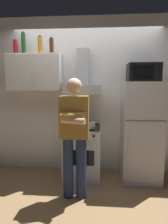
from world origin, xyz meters
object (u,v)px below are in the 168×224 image
Objects in this scene: bottle_rum_dark at (52,46)px; bottle_soda_red at (16,48)px; refrigerator at (141,132)px; person_standing at (74,134)px; stove_oven at (82,152)px; microwave at (143,73)px; bottle_wine_green at (24,44)px; cooking_pot at (90,125)px; upper_cabinet at (35,73)px; range_hood at (83,82)px; bottle_liquor_amber at (40,45)px.

bottle_rum_dark reaches higher than bottle_soda_red.
bottle_soda_red is (-2.09, 0.16, 1.37)m from refrigerator.
refrigerator is 0.98× the size of person_standing.
stove_oven is 0.77m from person_standing.
bottle_wine_green is (-1.92, 0.08, 0.48)m from microwave.
cooking_pot is 1.72m from bottle_wine_green.
bottle_rum_dark is at bearing -0.74° from upper_cabinet.
person_standing is at bearing -110.30° from cooking_pot.
microwave is at bearing -2.38° from bottle_wine_green.
range_hood is 0.46× the size of person_standing.
cooking_pot reaches higher than stove_oven.
cooking_pot is (0.13, -0.25, -0.68)m from range_hood.
upper_cabinet is at bearing 179.26° from bottle_rum_dark.
microwave is at bearing 1.15° from stove_oven.
microwave reaches higher than stove_oven.
bottle_wine_green reaches higher than bottle_rum_dark.
stove_oven is at bearing -8.90° from upper_cabinet.
refrigerator is at bearing -4.43° from bottle_soda_red.
cooking_pot is 0.79× the size of bottle_wine_green.
bottle_liquor_amber is 1.17× the size of bottle_soda_red.
stove_oven is 2.45× the size of bottle_wine_green.
bottle_wine_green is at bearing -20.89° from bottle_soda_red.
bottle_liquor_amber is 0.44m from bottle_soda_red.
bottle_liquor_amber reaches higher than refrigerator.
range_hood is at bearing 0.85° from bottle_liquor_amber.
microwave is at bearing 32.00° from person_standing.
bottle_liquor_amber reaches higher than bottle_soda_red.
refrigerator is at bearing 8.32° from cooking_pot.
stove_oven is 3.27× the size of bottle_rum_dark.
range_hood is at bearing 172.45° from refrigerator.
cooking_pot is 0.95× the size of bottle_liquor_amber.
bottle_soda_red reaches higher than upper_cabinet.
upper_cabinet is 1.27m from cooking_pot.
range_hood is 1.56× the size of microwave.
person_standing is (-0.05, -0.61, 0.47)m from stove_oven.
bottle_soda_red is at bearing 159.11° from bottle_wine_green.
upper_cabinet is 0.50m from bottle_wine_green.
bottle_wine_green is (0.17, -0.06, 0.05)m from bottle_soda_red.
bottle_wine_green is (-0.46, -0.02, 0.04)m from bottle_rum_dark.
upper_cabinet reaches higher than person_standing.
person_standing is at bearing -35.25° from bottle_soda_red.
cooking_pot is at bearing 69.70° from person_standing.
range_hood is 2.81× the size of bottle_rum_dark.
bottle_wine_green is at bearing 177.07° from refrigerator.
bottle_wine_green reaches higher than person_standing.
cooking_pot is at bearing -15.87° from bottle_liquor_amber.
bottle_liquor_amber is at bearing 3.61° from bottle_wine_green.
stove_oven is 2.04m from bottle_wine_green.
bottle_liquor_amber is 0.83× the size of bottle_wine_green.
cooking_pot is at bearing -170.43° from microwave.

